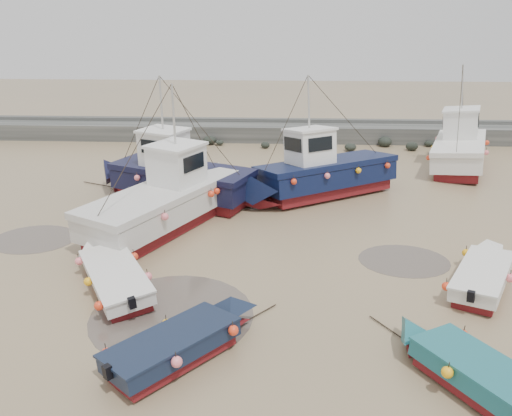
# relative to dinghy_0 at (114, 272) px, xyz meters

# --- Properties ---
(ground) EXTENTS (120.00, 120.00, 0.00)m
(ground) POSITION_rel_dinghy_0_xyz_m (5.60, 0.31, -0.54)
(ground) COLOR #927A57
(ground) RESTS_ON ground
(seawall) EXTENTS (60.00, 4.92, 1.50)m
(seawall) POSITION_rel_dinghy_0_xyz_m (5.65, 22.30, 0.09)
(seawall) COLOR #5F5F5B
(seawall) RESTS_ON ground
(puddle_a) EXTENTS (5.24, 5.24, 0.01)m
(puddle_a) POSITION_rel_dinghy_0_xyz_m (2.39, -1.75, -0.53)
(puddle_a) COLOR #534941
(puddle_a) RESTS_ON ground
(puddle_b) EXTENTS (3.53, 3.53, 0.01)m
(puddle_b) POSITION_rel_dinghy_0_xyz_m (10.66, 2.43, -0.53)
(puddle_b) COLOR #534941
(puddle_b) RESTS_ON ground
(puddle_c) EXTENTS (3.58, 3.58, 0.01)m
(puddle_c) POSITION_rel_dinghy_0_xyz_m (-4.71, 3.68, -0.53)
(puddle_c) COLOR #534941
(puddle_c) RESTS_ON ground
(puddle_d) EXTENTS (5.54, 5.54, 0.01)m
(puddle_d) POSITION_rel_dinghy_0_xyz_m (7.10, 11.80, -0.53)
(puddle_d) COLOR #534941
(puddle_d) RESTS_ON ground
(dinghy_0) EXTENTS (4.15, 6.13, 1.43)m
(dinghy_0) POSITION_rel_dinghy_0_xyz_m (0.00, 0.00, 0.00)
(dinghy_0) COLOR maroon
(dinghy_0) RESTS_ON ground
(dinghy_1) EXTENTS (4.65, 4.94, 1.43)m
(dinghy_1) POSITION_rel_dinghy_0_xyz_m (3.19, -3.81, 0.01)
(dinghy_1) COLOR maroon
(dinghy_1) RESTS_ON ground
(dinghy_2) EXTENTS (4.02, 5.34, 1.43)m
(dinghy_2) POSITION_rel_dinghy_0_xyz_m (10.74, -4.64, 0.01)
(dinghy_2) COLOR maroon
(dinghy_2) RESTS_ON ground
(dinghy_3) EXTENTS (3.76, 5.63, 1.43)m
(dinghy_3) POSITION_rel_dinghy_0_xyz_m (13.03, 0.62, 0.01)
(dinghy_3) COLOR maroon
(dinghy_3) RESTS_ON ground
(cabin_boat_0) EXTENTS (10.15, 5.74, 6.22)m
(cabin_boat_0) POSITION_rel_dinghy_0_xyz_m (0.23, 8.93, 0.79)
(cabin_boat_0) COLOR maroon
(cabin_boat_0) RESTS_ON ground
(cabin_boat_1) EXTENTS (6.81, 10.65, 6.22)m
(cabin_boat_1) POSITION_rel_dinghy_0_xyz_m (0.93, 5.69, 0.77)
(cabin_boat_1) COLOR maroon
(cabin_boat_1) RESTS_ON ground
(cabin_boat_2) EXTENTS (9.79, 6.72, 6.22)m
(cabin_boat_2) POSITION_rel_dinghy_0_xyz_m (7.74, 9.64, 0.79)
(cabin_boat_2) COLOR maroon
(cabin_boat_2) RESTS_ON ground
(cabin_boat_3) EXTENTS (5.49, 9.68, 6.22)m
(cabin_boat_3) POSITION_rel_dinghy_0_xyz_m (17.08, 15.64, 0.81)
(cabin_boat_3) COLOR maroon
(cabin_boat_3) RESTS_ON ground
(person) EXTENTS (0.70, 0.55, 1.70)m
(person) POSITION_rel_dinghy_0_xyz_m (-0.24, 5.90, -0.54)
(person) COLOR #181B31
(person) RESTS_ON ground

